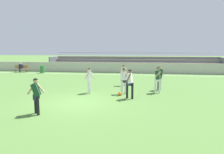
% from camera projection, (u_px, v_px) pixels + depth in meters
% --- Properties ---
extents(ground_plane, '(160.00, 160.00, 0.00)m').
position_uv_depth(ground_plane, '(79.00, 103.00, 10.77)').
color(ground_plane, '#517A38').
extents(field_line_sideline, '(44.00, 0.12, 0.01)m').
position_uv_depth(field_line_sideline, '(113.00, 74.00, 22.94)').
color(field_line_sideline, white).
rests_on(field_line_sideline, ground).
extents(sideline_wall, '(48.00, 0.16, 1.22)m').
position_uv_depth(sideline_wall, '(115.00, 68.00, 24.60)').
color(sideline_wall, '#BCB7AD').
rests_on(sideline_wall, ground).
extents(bleacher_stand, '(22.36, 3.26, 2.38)m').
position_uv_depth(bleacher_stand, '(134.00, 63.00, 26.80)').
color(bleacher_stand, '#897051').
rests_on(bleacher_stand, ground).
extents(bench_near_bin, '(1.80, 0.40, 0.90)m').
position_uv_depth(bench_near_bin, '(21.00, 68.00, 25.08)').
color(bench_near_bin, '#99754C').
rests_on(bench_near_bin, ground).
extents(trash_bin, '(0.54, 0.54, 0.89)m').
position_uv_depth(trash_bin, '(42.00, 69.00, 24.34)').
color(trash_bin, '#2D7F3D').
rests_on(trash_bin, ground).
extents(spectator_seated, '(0.36, 0.42, 1.21)m').
position_uv_depth(spectator_seated, '(20.00, 67.00, 24.94)').
color(spectator_seated, '#2D2D38').
rests_on(spectator_seated, ground).
extents(player_white_on_ball, '(0.44, 0.53, 1.71)m').
position_uv_depth(player_white_on_ball, '(130.00, 81.00, 11.63)').
color(player_white_on_ball, black).
rests_on(player_white_on_ball, ground).
extents(player_white_overlapping, '(0.48, 0.68, 1.67)m').
position_uv_depth(player_white_overlapping, '(124.00, 79.00, 12.86)').
color(player_white_overlapping, white).
rests_on(player_white_overlapping, ground).
extents(player_white_deep_cover, '(0.47, 0.59, 1.63)m').
position_uv_depth(player_white_deep_cover, '(124.00, 73.00, 15.83)').
color(player_white_deep_cover, white).
rests_on(player_white_deep_cover, ground).
extents(player_dark_wide_left, '(0.66, 0.49, 1.70)m').
position_uv_depth(player_dark_wide_left, '(159.00, 76.00, 14.10)').
color(player_dark_wide_left, black).
rests_on(player_dark_wide_left, ground).
extents(player_dark_pressing_high, '(0.44, 0.59, 1.69)m').
position_uv_depth(player_dark_pressing_high, '(158.00, 78.00, 13.20)').
color(player_dark_pressing_high, white).
rests_on(player_dark_pressing_high, ground).
extents(player_dark_trailing_run, '(0.66, 0.48, 1.61)m').
position_uv_depth(player_dark_trailing_run, '(36.00, 93.00, 8.83)').
color(player_dark_trailing_run, black).
rests_on(player_dark_trailing_run, ground).
extents(player_white_challenging, '(0.68, 0.52, 1.64)m').
position_uv_depth(player_white_challenging, '(89.00, 78.00, 13.10)').
color(player_white_challenging, white).
rests_on(player_white_challenging, ground).
extents(soccer_ball, '(0.22, 0.22, 0.22)m').
position_uv_depth(soccer_ball, '(120.00, 94.00, 12.55)').
color(soccer_ball, orange).
rests_on(soccer_ball, ground).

